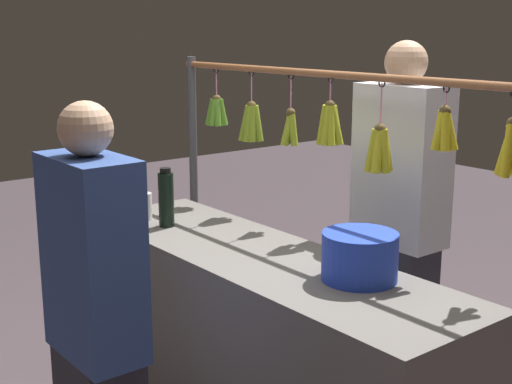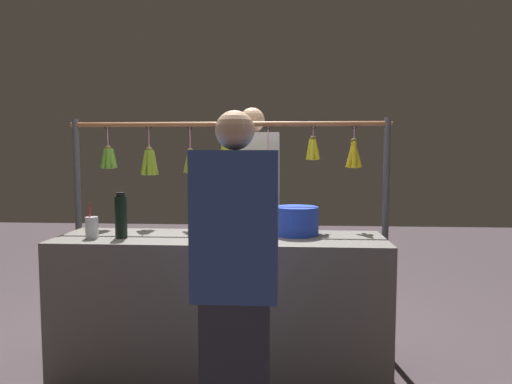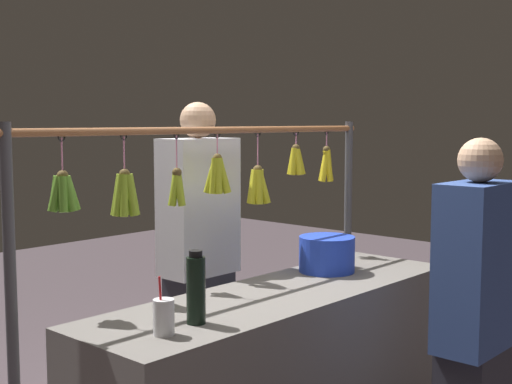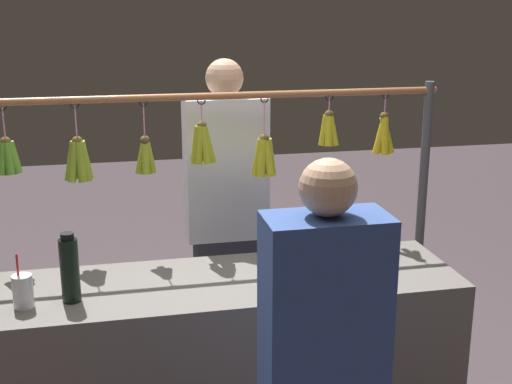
{
  "view_description": "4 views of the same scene",
  "coord_description": "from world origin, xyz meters",
  "px_view_note": "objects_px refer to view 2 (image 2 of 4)",
  "views": [
    {
      "loc": [
        -2.15,
        1.72,
        1.75
      ],
      "look_at": [
        0.02,
        0.0,
        1.11
      ],
      "focal_mm": 49.92,
      "sensor_mm": 36.0,
      "label": 1
    },
    {
      "loc": [
        -0.4,
        2.77,
        1.35
      ],
      "look_at": [
        -0.22,
        0.0,
        1.13
      ],
      "focal_mm": 32.63,
      "sensor_mm": 36.0,
      "label": 2
    },
    {
      "loc": [
        2.3,
        1.93,
        1.6
      ],
      "look_at": [
        0.17,
        0.0,
        1.3
      ],
      "focal_mm": 48.81,
      "sensor_mm": 36.0,
      "label": 3
    },
    {
      "loc": [
        0.4,
        2.57,
        1.96
      ],
      "look_at": [
        -0.15,
        0.0,
        1.22
      ],
      "focal_mm": 47.91,
      "sensor_mm": 36.0,
      "label": 4
    }
  ],
  "objects_px": {
    "water_bottle": "(121,216)",
    "customer_person": "(235,292)",
    "vendor_person": "(252,223)",
    "blue_bucket": "(296,221)",
    "drink_cup": "(92,227)"
  },
  "relations": [
    {
      "from": "vendor_person",
      "to": "water_bottle",
      "type": "bearing_deg",
      "value": 46.25
    },
    {
      "from": "blue_bucket",
      "to": "vendor_person",
      "type": "xyz_separation_m",
      "value": [
        0.32,
        -0.59,
        -0.1
      ]
    },
    {
      "from": "blue_bucket",
      "to": "customer_person",
      "type": "relative_size",
      "value": 0.18
    },
    {
      "from": "customer_person",
      "to": "drink_cup",
      "type": "bearing_deg",
      "value": -37.11
    },
    {
      "from": "vendor_person",
      "to": "drink_cup",
      "type": "bearing_deg",
      "value": 40.9
    },
    {
      "from": "customer_person",
      "to": "vendor_person",
      "type": "bearing_deg",
      "value": -88.46
    },
    {
      "from": "water_bottle",
      "to": "blue_bucket",
      "type": "height_order",
      "value": "water_bottle"
    },
    {
      "from": "water_bottle",
      "to": "customer_person",
      "type": "bearing_deg",
      "value": 136.41
    },
    {
      "from": "vendor_person",
      "to": "customer_person",
      "type": "bearing_deg",
      "value": 91.54
    },
    {
      "from": "blue_bucket",
      "to": "drink_cup",
      "type": "relative_size",
      "value": 1.32
    },
    {
      "from": "water_bottle",
      "to": "customer_person",
      "type": "distance_m",
      "value": 1.08
    },
    {
      "from": "drink_cup",
      "to": "customer_person",
      "type": "distance_m",
      "value": 1.19
    },
    {
      "from": "blue_bucket",
      "to": "customer_person",
      "type": "height_order",
      "value": "customer_person"
    },
    {
      "from": "vendor_person",
      "to": "customer_person",
      "type": "xyz_separation_m",
      "value": [
        -0.04,
        1.49,
        -0.08
      ]
    },
    {
      "from": "water_bottle",
      "to": "customer_person",
      "type": "xyz_separation_m",
      "value": [
        -0.77,
        0.73,
        -0.22
      ]
    }
  ]
}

